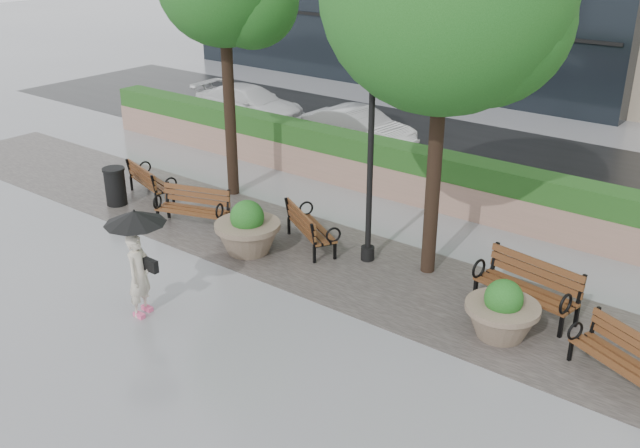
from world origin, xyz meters
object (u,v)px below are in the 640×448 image
Objects in this scene: planter_left at (248,232)px; pedestrian at (138,253)px; bench_1 at (193,216)px; planter_right at (502,315)px; car_right at (359,128)px; lamppost at (370,175)px; bench_3 at (525,298)px; car_left at (250,104)px; bench_4 at (619,368)px; bench_0 at (151,188)px; trash_bin at (115,187)px; bench_2 at (311,235)px.

planter_left is 0.70× the size of pedestrian.
bench_1 is 3.99m from pedestrian.
pedestrian reaches higher than planter_right.
lamppost is at bearing -142.97° from car_right.
car_right is at bearing 137.60° from planter_right.
bench_1 is at bearing 179.86° from planter_right.
car_left is (-12.74, 6.52, 0.31)m from bench_3.
bench_4 is 0.86× the size of pedestrian.
bench_0 is 0.87× the size of pedestrian.
trash_bin is 0.46× the size of pedestrian.
planter_right is 0.30× the size of car_left.
bench_3 is 0.98m from planter_right.
bench_3 is 3.78m from lamppost.
car_right is at bearing 75.87° from bench_1.
pedestrian is at bearing -149.28° from planter_right.
pedestrian is (-5.40, -3.21, 0.79)m from planter_right.
bench_1 is 0.90× the size of pedestrian.
bench_3 is 2.15× the size of trash_bin.
bench_2 is at bearing 49.28° from planter_left.
planter_left is at bearing -177.92° from planter_right.
bench_4 is at bearing -19.23° from bench_3.
bench_0 is at bearing -168.27° from bench_3.
car_left is (-2.68, 7.71, 0.15)m from trash_bin.
lamppost is at bearing -160.43° from bench_0.
car_left is (-7.09, 7.70, 0.15)m from planter_left.
planter_right is (-1.98, 0.11, 0.16)m from bench_4.
planter_right reaches higher than bench_1.
bench_4 is 12.53m from car_right.
bench_3 is at bearing -70.18° from pedestrian.
pedestrian reaches higher than bench_0.
bench_2 is at bearing -161.90° from bench_0.
trash_bin is (-0.31, -0.84, 0.19)m from bench_0.
lamppost is (-3.43, 0.05, 1.58)m from bench_3.
pedestrian is at bearing -32.74° from trash_bin.
planter_right is at bearing -77.18° from pedestrian.
bench_1 is 1.05× the size of bench_4.
bench_2 is 0.87× the size of pedestrian.
planter_right is at bearing -131.62° from car_right.
pedestrian is at bearing -150.58° from car_left.
bench_2 is at bearing 11.03° from trash_bin.
bench_4 is 8.06m from pedestrian.
car_right is 1.83× the size of pedestrian.
car_left is at bearing 132.67° from planter_left.
bench_4 is 7.62m from planter_left.
planter_left is 0.38× the size of car_right.
planter_left is (-7.61, -0.09, 0.20)m from bench_4.
bench_2 is 0.89× the size of bench_3.
bench_3 is at bearing 89.36° from planter_right.
trash_bin is at bearing -165.83° from car_left.
car_left is at bearing 106.54° from bench_1.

